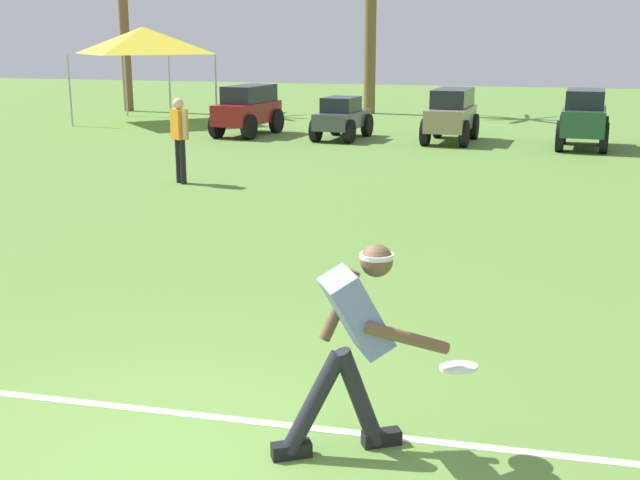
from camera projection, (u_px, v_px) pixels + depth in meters
The scene contains 10 objects.
ground_plane at pixel (169, 463), 5.14m from camera, with size 80.00×80.00×0.00m, color #5F8B3A.
field_line_paint at pixel (211, 417), 5.75m from camera, with size 27.62×0.09×0.01m, color white.
frisbee_thrower at pixel (354, 337), 5.12m from camera, with size 1.10×0.60×1.39m.
frisbee_in_flight at pixel (458, 367), 5.15m from camera, with size 0.35×0.35×0.06m.
teammate_near_sideline at pixel (179, 132), 14.59m from camera, with size 0.43×0.37×1.56m.
parked_car_slot_a at pixel (248, 109), 21.79m from camera, with size 1.37×2.49×1.34m.
parked_car_slot_b at pixel (342, 117), 21.00m from camera, with size 1.23×2.26×1.10m.
parked_car_slot_c at pixel (451, 114), 20.38m from camera, with size 1.24×2.44×1.34m.
parked_car_slot_d at pixel (584, 117), 19.26m from camera, with size 1.26×2.39×1.40m.
event_tent at pixel (144, 40), 24.60m from camera, with size 3.45×3.45×2.91m.
Camera 1 is at (2.23, -4.17, 2.66)m, focal length 45.00 mm.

